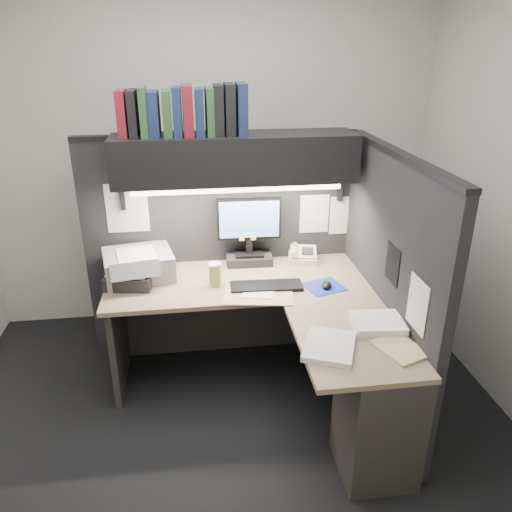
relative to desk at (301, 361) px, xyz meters
name	(u,v)px	position (x,y,z in m)	size (l,w,h in m)	color
floor	(231,426)	(-0.43, 0.00, -0.44)	(3.50, 3.50, 0.00)	black
wall_back	(210,157)	(-0.43, 1.50, 0.91)	(3.50, 0.04, 2.70)	beige
wall_front	(276,425)	(-0.43, -1.50, 0.91)	(3.50, 0.04, 2.70)	beige
partition_back	(221,249)	(-0.40, 0.93, 0.36)	(1.90, 0.06, 1.60)	black
partition_right	(385,288)	(0.55, 0.18, 0.36)	(0.06, 1.50, 1.60)	black
desk	(301,361)	(0.00, 0.00, 0.00)	(1.70, 1.53, 0.73)	#806E51
overhead_shelf	(235,158)	(-0.30, 0.75, 1.06)	(1.55, 0.34, 0.30)	black
task_light_tube	(238,190)	(-0.30, 0.61, 0.89)	(0.04, 0.04, 1.32)	white
monitor	(249,238)	(-0.21, 0.82, 0.48)	(0.45, 0.20, 0.48)	black
keyboard	(266,286)	(-0.15, 0.42, 0.30)	(0.46, 0.15, 0.02)	black
mousepad	(324,287)	(0.22, 0.38, 0.29)	(0.23, 0.21, 0.00)	navy
mouse	(327,285)	(0.24, 0.36, 0.31)	(0.06, 0.10, 0.04)	black
telephone	(303,256)	(0.18, 0.80, 0.33)	(0.20, 0.21, 0.08)	beige
coffee_cup	(215,275)	(-0.47, 0.50, 0.36)	(0.08, 0.08, 0.14)	#D0BF53
printer	(139,265)	(-0.96, 0.69, 0.37)	(0.44, 0.37, 0.17)	gray
notebook_stack	(130,278)	(-1.01, 0.58, 0.33)	(0.29, 0.25, 0.09)	black
open_folder	(258,295)	(-0.21, 0.32, 0.29)	(0.43, 0.28, 0.01)	tan
paper_stack_a	(378,324)	(0.39, -0.15, 0.31)	(0.27, 0.23, 0.05)	white
paper_stack_b	(329,346)	(0.07, -0.31, 0.30)	(0.25, 0.31, 0.03)	white
manila_stack	(400,349)	(0.42, -0.37, 0.29)	(0.20, 0.25, 0.01)	tan
binder_row	(184,111)	(-0.61, 0.75, 1.35)	(0.77, 0.26, 0.31)	maroon
pinned_papers	(285,231)	(0.00, 0.56, 0.61)	(1.76, 1.31, 0.51)	white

